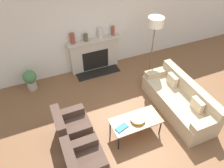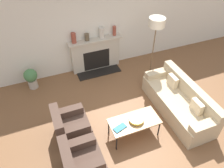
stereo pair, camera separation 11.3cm
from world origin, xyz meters
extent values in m
plane|color=brown|center=(0.00, 0.00, 0.00)|extent=(18.00, 18.00, 0.00)
cube|color=silver|center=(0.00, 2.91, 1.45)|extent=(18.00, 0.06, 2.90)
cube|color=beige|center=(-0.19, 2.78, 0.49)|extent=(1.48, 0.20, 0.98)
cube|color=black|center=(-0.19, 2.69, 0.36)|extent=(0.82, 0.04, 0.63)
cube|color=black|center=(-0.19, 2.50, 0.01)|extent=(1.33, 0.40, 0.02)
cube|color=beige|center=(-0.19, 2.75, 1.00)|extent=(1.60, 0.28, 0.05)
cube|color=tan|center=(1.09, 0.27, 0.22)|extent=(0.80, 2.14, 0.45)
cube|color=tan|center=(1.40, 0.27, 0.62)|extent=(0.20, 2.14, 0.34)
cube|color=tan|center=(1.09, 1.23, 0.52)|extent=(0.74, 0.22, 0.15)
cube|color=tan|center=(1.09, -0.69, 0.52)|extent=(0.74, 0.22, 0.15)
cube|color=beige|center=(1.21, 0.75, 0.59)|extent=(0.12, 0.32, 0.28)
cube|color=beige|center=(1.21, -0.21, 0.59)|extent=(0.12, 0.32, 0.28)
cube|color=#4C382D|center=(-1.49, -0.40, 0.21)|extent=(0.73, 0.73, 0.42)
cube|color=#4C382D|center=(-1.77, -0.40, 0.62)|extent=(0.18, 0.73, 0.39)
cube|color=#4C382D|center=(-1.49, -0.68, 0.51)|extent=(0.66, 0.18, 0.18)
cube|color=#4C382D|center=(-1.49, -0.13, 0.51)|extent=(0.66, 0.18, 0.18)
cube|color=#4C382D|center=(-1.49, 0.48, 0.21)|extent=(0.73, 0.73, 0.42)
cube|color=#4C382D|center=(-1.77, 0.48, 0.62)|extent=(0.18, 0.73, 0.39)
cube|color=#4C382D|center=(-1.49, 0.21, 0.51)|extent=(0.66, 0.18, 0.18)
cube|color=#4C382D|center=(-1.49, 0.76, 0.51)|extent=(0.66, 0.18, 0.18)
cube|color=tan|center=(-0.21, 0.03, 0.44)|extent=(1.11, 0.54, 0.03)
cylinder|color=black|center=(-0.72, -0.20, 0.21)|extent=(0.03, 0.03, 0.43)
cylinder|color=black|center=(0.30, -0.20, 0.21)|extent=(0.03, 0.03, 0.43)
cylinder|color=black|center=(-0.72, 0.26, 0.21)|extent=(0.03, 0.03, 0.43)
cylinder|color=black|center=(0.30, 0.26, 0.21)|extent=(0.03, 0.03, 0.43)
cylinder|color=gold|center=(-0.17, 0.01, 0.47)|extent=(0.11, 0.11, 0.02)
cylinder|color=gold|center=(-0.17, 0.01, 0.50)|extent=(0.33, 0.33, 0.06)
cube|color=teal|center=(-0.58, -0.04, 0.47)|extent=(0.31, 0.22, 0.02)
cylinder|color=brown|center=(1.16, 1.74, 0.01)|extent=(0.29, 0.29, 0.03)
cylinder|color=brown|center=(1.16, 1.74, 0.85)|extent=(0.03, 0.03, 1.65)
cylinder|color=beige|center=(1.16, 1.74, 1.75)|extent=(0.42, 0.42, 0.23)
cylinder|color=brown|center=(-0.79, 2.78, 1.17)|extent=(0.13, 0.13, 0.30)
cylinder|color=brown|center=(-0.41, 2.78, 1.13)|extent=(0.13, 0.13, 0.21)
cylinder|color=beige|center=(0.03, 2.78, 1.18)|extent=(0.15, 0.15, 0.30)
cylinder|color=brown|center=(0.43, 2.78, 1.17)|extent=(0.10, 0.10, 0.28)
cylinder|color=#B2A899|center=(-2.15, 2.53, 0.13)|extent=(0.25, 0.25, 0.27)
sphere|color=#477A47|center=(-2.15, 2.53, 0.43)|extent=(0.36, 0.36, 0.36)
camera|label=1|loc=(-1.90, -2.60, 4.15)|focal=35.00mm
camera|label=2|loc=(-1.79, -2.64, 4.15)|focal=35.00mm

